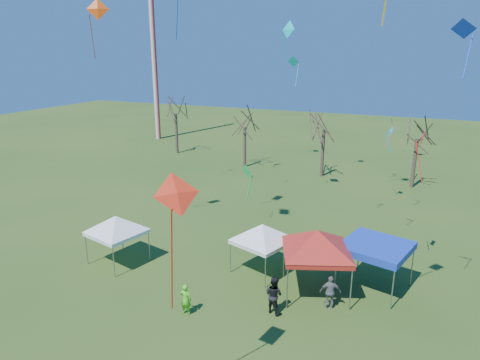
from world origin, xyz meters
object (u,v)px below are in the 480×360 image
at_px(tent_red, 317,235).
at_px(person_grey, 330,292).
at_px(tree_1, 245,113).
at_px(person_dark, 274,295).
at_px(tent_white_west, 116,219).
at_px(tree_3, 419,121).
at_px(tree_0, 175,99).
at_px(tent_white_mid, 262,228).
at_px(tree_2, 325,113).
at_px(tent_blue, 376,248).
at_px(radio_mast, 153,47).
at_px(person_green, 186,299).

height_order(tent_red, person_grey, tent_red).
bearing_deg(tree_1, person_dark, -64.24).
bearing_deg(tent_white_west, tree_3, 55.89).
distance_m(person_dark, person_grey, 2.76).
relative_size(tree_0, tent_white_mid, 2.37).
bearing_deg(tent_red, tent_white_mid, 163.36).
bearing_deg(tent_white_west, tree_1, 94.12).
relative_size(tree_1, person_grey, 4.37).
distance_m(tree_1, person_grey, 27.13).
distance_m(tree_1, tree_2, 8.42).
bearing_deg(person_dark, tent_white_mid, -43.29).
distance_m(tree_1, tent_red, 25.37).
bearing_deg(person_dark, tent_blue, -115.92).
bearing_deg(tree_1, tree_2, -1.85).
bearing_deg(person_dark, tree_0, -33.10).
height_order(tent_blue, person_grey, tent_blue).
xyz_separation_m(radio_mast, tree_0, (7.15, -6.62, -6.01)).
xyz_separation_m(tree_2, person_dark, (3.24, -23.85, -5.36)).
relative_size(radio_mast, tent_red, 5.88).
bearing_deg(tree_2, tent_red, -77.89).
bearing_deg(tent_white_west, radio_mast, 120.31).
height_order(tree_1, tree_3, tree_3).
bearing_deg(tree_0, person_grey, -46.57).
relative_size(tent_red, tent_blue, 1.10).
distance_m(tent_white_mid, person_green, 5.84).
distance_m(tree_0, tent_white_mid, 30.92).
height_order(radio_mast, tree_0, radio_mast).
xyz_separation_m(tree_1, tree_2, (8.40, -0.27, 0.50)).
height_order(radio_mast, tent_red, radio_mast).
bearing_deg(tent_white_west, person_dark, -6.64).
xyz_separation_m(tree_0, tent_blue, (25.77, -22.65, -4.21)).
distance_m(radio_mast, tree_1, 20.72).
bearing_deg(tree_2, person_green, -91.12).
distance_m(tree_1, tent_white_west, 23.23).
bearing_deg(tree_2, tent_white_mid, -86.22).
relative_size(tree_0, person_dark, 4.52).
bearing_deg(tent_blue, person_dark, -133.85).
distance_m(tree_1, person_dark, 27.22).
bearing_deg(person_green, tent_blue, -144.62).
distance_m(tree_2, tent_red, 22.07).
xyz_separation_m(tree_0, tent_white_mid, (19.83, -23.41, -3.81)).
xyz_separation_m(tree_3, tent_white_west, (-15.14, -22.36, -3.37)).
bearing_deg(radio_mast, tent_red, -45.73).
bearing_deg(person_green, tree_1, -75.13).
relative_size(tree_2, person_dark, 4.38).
distance_m(tree_0, tent_white_west, 28.50).
distance_m(tree_0, person_dark, 34.99).
relative_size(radio_mast, tree_1, 3.31).
bearing_deg(tent_red, tree_3, 79.73).
bearing_deg(person_green, radio_mast, -56.60).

